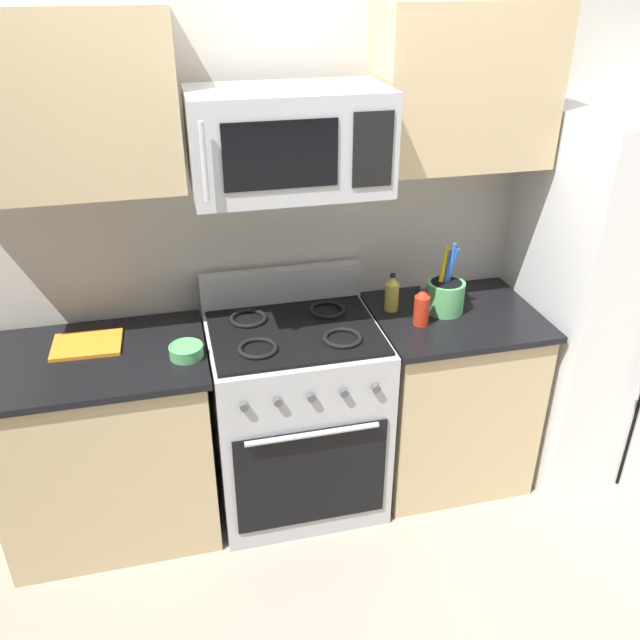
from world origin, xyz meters
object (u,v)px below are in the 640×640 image
Objects in this scene: bottle_hot_sauce at (422,307)px; range_oven at (296,413)px; prep_bowl at (186,351)px; microwave at (289,141)px; cutting_board at (87,345)px; refrigerator at (608,299)px; utensil_crock at (445,295)px; bottle_oil at (392,294)px.

range_oven is at bearing 174.31° from bottle_hot_sauce.
microwave is at bearing 14.55° from prep_bowl.
prep_bowl reaches higher than cutting_board.
microwave is 1.20m from cutting_board.
refrigerator is 0.84m from utensil_crock.
utensil_crock is 1.60m from cutting_board.
bottle_oil is at bearing 11.89° from prep_bowl.
bottle_hot_sauce is at bearing -5.69° from range_oven.
utensil_crock reaches higher than range_oven.
cutting_board is 1.51× the size of bottle_hot_sauce.
cutting_board is at bearing 174.23° from bottle_hot_sauce.
utensil_crock is 2.39× the size of prep_bowl.
utensil_crock is 1.86× the size of bottle_oil.
refrigerator reaches higher than cutting_board.
range_oven is at bearing -177.08° from utensil_crock.
prep_bowl is (-0.47, -0.09, 0.47)m from range_oven.
range_oven is at bearing -5.82° from cutting_board.
cutting_board is (-0.88, 0.06, -0.82)m from microwave.
bottle_hot_sauce is at bearing 2.08° from prep_bowl.
cutting_board is at bearing 174.18° from range_oven.
refrigerator is 2.43m from cutting_board.
microwave is 1.03m from utensil_crock.
range_oven is 0.89m from utensil_crock.
utensil_crock is at bearing 176.32° from refrigerator.
utensil_crock is at bearing 6.27° from prep_bowl.
microwave is (-0.00, 0.03, 1.26)m from range_oven.
utensil_crock is (-0.84, 0.05, 0.10)m from refrigerator.
utensil_crock is at bearing 31.56° from bottle_hot_sauce.
microwave is 2.69× the size of cutting_board.
cutting_board is 0.45m from prep_bowl.
prep_bowl is at bearing -168.11° from bottle_oil.
bottle_oil is (0.48, 0.11, 0.52)m from range_oven.
refrigerator is 9.55× the size of bottle_hot_sauce.
refrigerator is (1.56, -0.02, 0.43)m from range_oven.
range_oven is 0.72m from bottle_oil.
prep_bowl is at bearing -24.38° from cutting_board.
bottle_oil is (1.36, 0.02, 0.07)m from cutting_board.
microwave is 2.24× the size of utensil_crock.
refrigerator reaches higher than bottle_hot_sauce.
bottle_hot_sauce is (1.44, -0.15, 0.08)m from cutting_board.
range_oven is at bearing -89.97° from microwave.
range_oven is at bearing 11.30° from prep_bowl.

